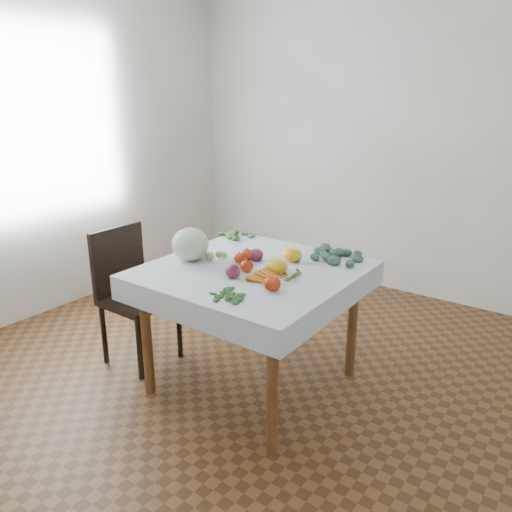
% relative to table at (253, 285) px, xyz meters
% --- Properties ---
extents(ground, '(4.00, 4.00, 0.00)m').
position_rel_table_xyz_m(ground, '(0.00, 0.00, -0.65)').
color(ground, brown).
extents(back_wall, '(4.00, 0.04, 2.70)m').
position_rel_table_xyz_m(back_wall, '(0.00, 2.00, 0.70)').
color(back_wall, white).
rests_on(back_wall, ground).
extents(left_wall, '(0.04, 4.00, 2.70)m').
position_rel_table_xyz_m(left_wall, '(-2.00, 0.00, 0.70)').
color(left_wall, white).
rests_on(left_wall, ground).
extents(table, '(1.00, 1.00, 0.75)m').
position_rel_table_xyz_m(table, '(0.00, 0.00, 0.00)').
color(table, brown).
rests_on(table, ground).
extents(tablecloth, '(1.12, 1.12, 0.01)m').
position_rel_table_xyz_m(tablecloth, '(0.00, 0.00, 0.10)').
color(tablecloth, white).
rests_on(tablecloth, table).
extents(chair, '(0.40, 0.40, 0.89)m').
position_rel_table_xyz_m(chair, '(-0.85, -0.20, -0.14)').
color(chair, black).
rests_on(chair, ground).
extents(cabbage, '(0.28, 0.28, 0.20)m').
position_rel_table_xyz_m(cabbage, '(-0.38, -0.10, 0.20)').
color(cabbage, silver).
rests_on(cabbage, tablecloth).
extents(tomato_a, '(0.09, 0.09, 0.07)m').
position_rel_table_xyz_m(tomato_a, '(-0.11, 0.09, 0.14)').
color(tomato_a, '#B9260C').
rests_on(tomato_a, tablecloth).
extents(tomato_b, '(0.08, 0.08, 0.06)m').
position_rel_table_xyz_m(tomato_b, '(-0.11, 0.02, 0.13)').
color(tomato_b, '#B9260C').
rests_on(tomato_b, tablecloth).
extents(tomato_c, '(0.08, 0.08, 0.07)m').
position_rel_table_xyz_m(tomato_c, '(0.01, -0.07, 0.14)').
color(tomato_c, '#B9260C').
rests_on(tomato_c, tablecloth).
extents(tomato_d, '(0.11, 0.11, 0.08)m').
position_rel_table_xyz_m(tomato_d, '(0.29, -0.22, 0.14)').
color(tomato_d, '#B9260C').
rests_on(tomato_d, tablecloth).
extents(heirloom_back, '(0.14, 0.14, 0.08)m').
position_rel_table_xyz_m(heirloom_back, '(0.12, 0.23, 0.14)').
color(heirloom_back, '#F6A919').
rests_on(heirloom_back, tablecloth).
extents(heirloom_front, '(0.13, 0.13, 0.09)m').
position_rel_table_xyz_m(heirloom_front, '(0.16, 0.01, 0.15)').
color(heirloom_front, '#F6A919').
rests_on(heirloom_front, tablecloth).
extents(onion_a, '(0.09, 0.09, 0.07)m').
position_rel_table_xyz_m(onion_a, '(-0.06, 0.12, 0.14)').
color(onion_a, '#571930').
rests_on(onion_a, tablecloth).
extents(onion_b, '(0.11, 0.11, 0.07)m').
position_rel_table_xyz_m(onion_b, '(0.01, -0.19, 0.14)').
color(onion_b, '#571930').
rests_on(onion_b, tablecloth).
extents(tomatillo_cluster, '(0.10, 0.10, 0.04)m').
position_rel_table_xyz_m(tomatillo_cluster, '(-0.26, -0.02, 0.12)').
color(tomatillo_cluster, '#B2C773').
rests_on(tomatillo_cluster, tablecloth).
extents(carrot_bunch, '(0.20, 0.31, 0.03)m').
position_rel_table_xyz_m(carrot_bunch, '(0.19, -0.07, 0.12)').
color(carrot_bunch, orange).
rests_on(carrot_bunch, tablecloth).
extents(kale_bunch, '(0.32, 0.24, 0.04)m').
position_rel_table_xyz_m(kale_bunch, '(0.31, 0.43, 0.12)').
color(kale_bunch, '#375B47').
rests_on(kale_bunch, tablecloth).
extents(basil_bunch, '(0.23, 0.16, 0.01)m').
position_rel_table_xyz_m(basil_bunch, '(0.13, -0.42, 0.11)').
color(basil_bunch, '#184E1A').
rests_on(basil_bunch, tablecloth).
extents(dill_bunch, '(0.24, 0.23, 0.03)m').
position_rel_table_xyz_m(dill_bunch, '(-0.46, 0.46, 0.12)').
color(dill_bunch, '#5F883E').
rests_on(dill_bunch, tablecloth).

